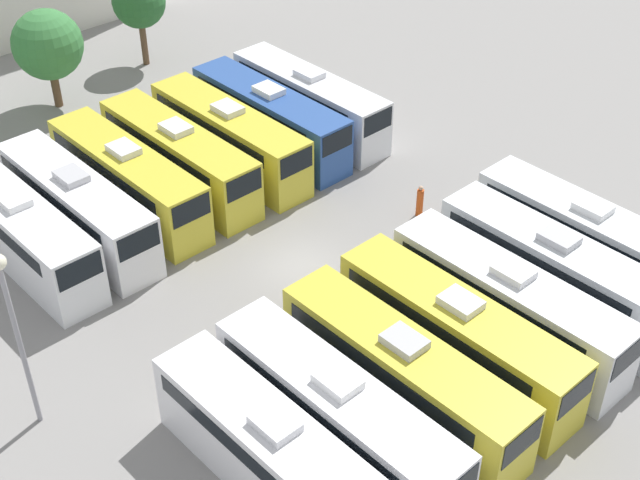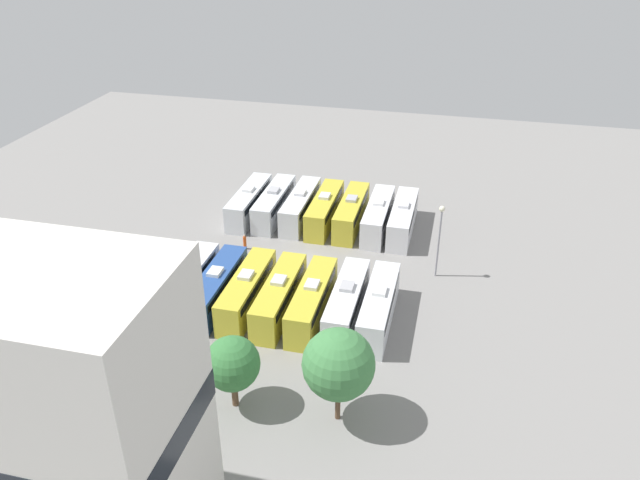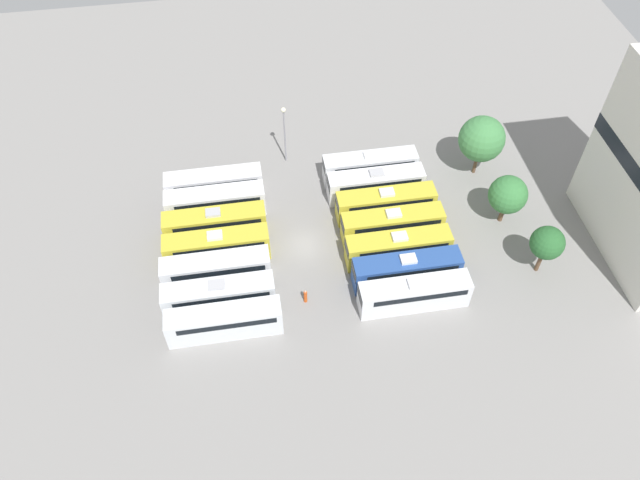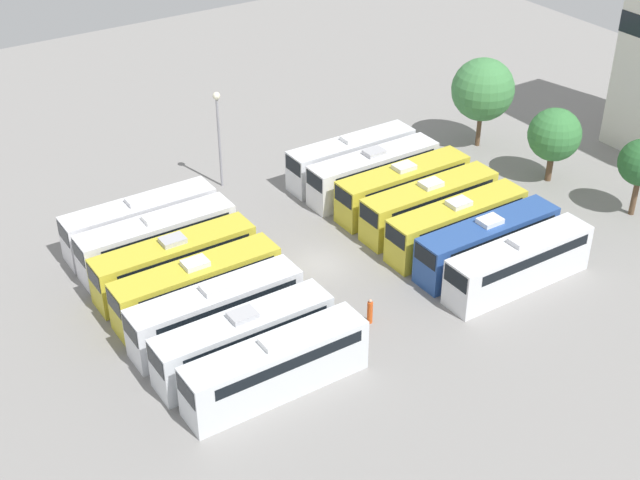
% 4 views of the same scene
% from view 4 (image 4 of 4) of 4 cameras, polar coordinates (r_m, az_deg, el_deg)
% --- Properties ---
extents(ground_plane, '(111.41, 111.41, 0.00)m').
position_cam_4_polar(ground_plane, '(62.37, -0.01, -1.58)').
color(ground_plane, gray).
extents(bus_0, '(2.49, 11.17, 3.73)m').
position_cam_4_polar(bus_0, '(65.08, -11.40, 1.21)').
color(bus_0, silver).
rests_on(bus_0, ground_plane).
extents(bus_1, '(2.49, 11.17, 3.73)m').
position_cam_4_polar(bus_1, '(62.72, -10.34, 0.06)').
color(bus_1, white).
rests_on(bus_1, ground_plane).
extents(bus_2, '(2.49, 11.17, 3.73)m').
position_cam_4_polar(bus_2, '(60.09, -9.24, -1.38)').
color(bus_2, gold).
rests_on(bus_2, ground_plane).
extents(bus_3, '(2.49, 11.17, 3.73)m').
position_cam_4_polar(bus_3, '(57.58, -7.83, -2.88)').
color(bus_3, gold).
rests_on(bus_3, ground_plane).
extents(bus_4, '(2.49, 11.17, 3.73)m').
position_cam_4_polar(bus_4, '(55.21, -6.62, -4.50)').
color(bus_4, silver).
rests_on(bus_4, ground_plane).
extents(bus_5, '(2.49, 11.17, 3.73)m').
position_cam_4_polar(bus_5, '(52.85, -4.85, -6.29)').
color(bus_5, silver).
rests_on(bus_5, ground_plane).
extents(bus_6, '(2.49, 11.17, 3.73)m').
position_cam_4_polar(bus_6, '(50.85, -2.80, -8.01)').
color(bus_6, silver).
rests_on(bus_6, ground_plane).
extents(bus_7, '(2.49, 11.17, 3.73)m').
position_cam_4_polar(bus_7, '(72.72, 2.05, 5.32)').
color(bus_7, silver).
rests_on(bus_7, ground_plane).
extents(bus_8, '(2.49, 11.17, 3.73)m').
position_cam_4_polar(bus_8, '(70.57, 3.47, 4.40)').
color(bus_8, white).
rests_on(bus_8, ground_plane).
extents(bus_9, '(2.49, 11.17, 3.73)m').
position_cam_4_polar(bus_9, '(68.58, 5.36, 3.44)').
color(bus_9, gold).
rests_on(bus_9, ground_plane).
extents(bus_10, '(2.49, 11.17, 3.73)m').
position_cam_4_polar(bus_10, '(66.44, 7.04, 2.32)').
color(bus_10, gold).
rests_on(bus_10, ground_plane).
extents(bus_11, '(2.49, 11.17, 3.73)m').
position_cam_4_polar(bus_11, '(64.25, 8.78, 1.05)').
color(bus_11, gold).
rests_on(bus_11, ground_plane).
extents(bus_12, '(2.49, 11.17, 3.73)m').
position_cam_4_polar(bus_12, '(62.48, 10.70, -0.11)').
color(bus_12, '#284C93').
rests_on(bus_12, ground_plane).
extents(bus_13, '(2.49, 11.17, 3.73)m').
position_cam_4_polar(bus_13, '(60.70, 12.63, -1.41)').
color(bus_13, silver).
rests_on(bus_13, ground_plane).
extents(worker_person, '(0.36, 0.36, 1.80)m').
position_cam_4_polar(worker_person, '(56.54, 3.21, -4.60)').
color(worker_person, '#CC4C19').
rests_on(worker_person, ground_plane).
extents(light_pole, '(0.60, 0.60, 8.10)m').
position_cam_4_polar(light_pole, '(70.29, -6.53, 7.40)').
color(light_pole, gray).
rests_on(light_pole, ground_plane).
extents(tree_0, '(5.39, 5.39, 7.94)m').
position_cam_4_polar(tree_0, '(77.99, 10.38, 9.45)').
color(tree_0, brown).
rests_on(tree_0, ground_plane).
extents(tree_1, '(4.28, 4.28, 6.24)m').
position_cam_4_polar(tree_1, '(73.68, 14.78, 6.53)').
color(tree_1, brown).
rests_on(tree_1, ground_plane).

